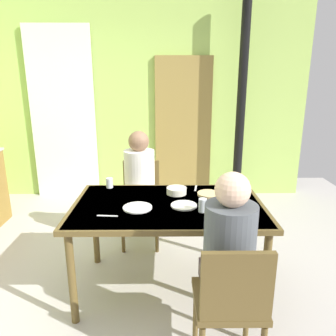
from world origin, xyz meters
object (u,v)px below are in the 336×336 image
water_bottle_green_near (227,202)px  serving_bowl_center (177,191)px  dining_table (168,212)px  chair_near_diner (231,301)px  person_near_diner (229,244)px  chair_far_diner (141,197)px  person_far_diner (139,175)px

water_bottle_green_near → serving_bowl_center: bearing=120.6°
dining_table → chair_near_diner: chair_near_diner is taller
person_near_diner → serving_bowl_center: person_near_diner is taller
serving_bowl_center → chair_far_diner: bearing=120.7°
dining_table → chair_near_diner: bearing=-67.0°
dining_table → chair_far_diner: 0.88m
dining_table → water_bottle_green_near: (0.40, -0.32, 0.21)m
chair_near_diner → chair_far_diner: 1.75m
chair_far_diner → serving_bowl_center: size_ratio=5.12×
dining_table → water_bottle_green_near: bearing=-38.8°
water_bottle_green_near → serving_bowl_center: water_bottle_green_near is taller
person_far_diner → serving_bowl_center: 0.57m
person_far_diner → water_bottle_green_near: person_far_diner is taller
serving_bowl_center → person_far_diner: bearing=127.7°
dining_table → chair_far_diner: chair_far_diner is taller
chair_near_diner → dining_table: bearing=113.0°
person_far_diner → serving_bowl_center: person_far_diner is taller
water_bottle_green_near → chair_far_diner: bearing=120.7°
dining_table → serving_bowl_center: size_ratio=8.80×
dining_table → water_bottle_green_near: size_ratio=4.99×
person_near_diner → water_bottle_green_near: size_ratio=2.57×
person_far_diner → dining_table: bearing=112.2°
person_near_diner → dining_table: bearing=116.9°
serving_bowl_center → water_bottle_green_near: bearing=-59.4°
serving_bowl_center → chair_near_diner: bearing=-75.4°
chair_near_diner → chair_far_diner: bearing=110.9°
chair_far_diner → person_far_diner: (-0.00, -0.14, 0.28)m
chair_far_diner → serving_bowl_center: chair_far_diner is taller
chair_far_diner → water_bottle_green_near: size_ratio=2.90×
chair_near_diner → person_far_diner: bearing=112.6°
dining_table → water_bottle_green_near: 0.55m
serving_bowl_center → dining_table: bearing=-108.0°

